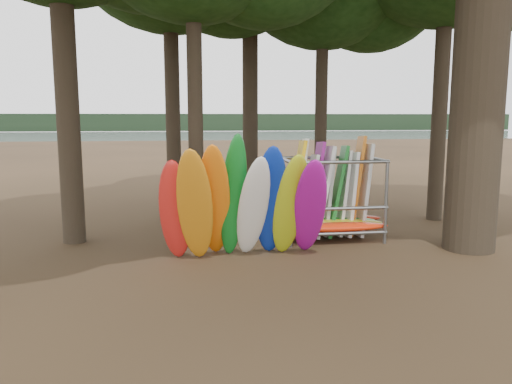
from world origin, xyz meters
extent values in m
plane|color=#47331E|center=(0.00, 0.00, 0.00)|extent=(120.00, 120.00, 0.00)
plane|color=gray|center=(0.00, 60.00, 0.00)|extent=(160.00, 160.00, 0.00)
cube|color=black|center=(0.00, 110.00, 2.00)|extent=(160.00, 4.00, 4.00)
cylinder|color=black|center=(-5.18, 2.67, 5.59)|extent=(0.57, 0.57, 11.18)
cylinder|color=black|center=(-2.63, 5.76, 5.48)|extent=(0.47, 0.47, 10.96)
cylinder|color=black|center=(0.02, 6.90, 7.10)|extent=(0.54, 0.54, 14.21)
cylinder|color=black|center=(2.42, 6.34, 5.18)|extent=(0.41, 0.41, 10.36)
cylinder|color=black|center=(-1.98, 2.62, 5.26)|extent=(0.39, 0.39, 10.53)
cylinder|color=black|center=(5.59, 4.10, 5.57)|extent=(0.47, 0.47, 11.14)
ellipsoid|color=red|center=(-2.51, 0.42, 1.18)|extent=(0.83, 1.18, 2.46)
ellipsoid|color=orange|center=(-2.08, 0.10, 1.31)|extent=(0.98, 1.66, 2.74)
ellipsoid|color=orange|center=(-1.64, 0.34, 1.35)|extent=(0.87, 1.92, 2.84)
ellipsoid|color=#117222|center=(-1.21, 0.41, 1.45)|extent=(0.73, 1.42, 3.01)
ellipsoid|color=white|center=(-0.78, 0.29, 1.22)|extent=(0.88, 1.71, 2.58)
ellipsoid|color=#0D2A9E|center=(-0.35, 0.42, 1.32)|extent=(0.89, 1.55, 2.76)
ellipsoid|color=#A0AD16|center=(0.09, 0.37, 1.23)|extent=(0.93, 1.45, 2.58)
ellipsoid|color=#9E108D|center=(0.52, 0.27, 1.19)|extent=(0.94, 1.86, 2.54)
ellipsoid|color=#F4300D|center=(1.57, 1.61, 0.42)|extent=(2.86, 0.55, 0.24)
ellipsoid|color=#AE9E17|center=(1.57, 1.96, 0.42)|extent=(2.81, 0.55, 0.24)
ellipsoid|color=#1A791C|center=(1.57, 2.25, 0.42)|extent=(2.68, 0.55, 0.24)
ellipsoid|color=red|center=(1.57, 2.59, 0.42)|extent=(3.21, 0.55, 0.24)
cube|color=#E7B00C|center=(0.60, 2.22, 1.32)|extent=(0.57, 0.78, 2.65)
cube|color=white|center=(0.80, 2.40, 1.33)|extent=(0.43, 0.77, 2.69)
cube|color=white|center=(0.99, 2.23, 1.13)|extent=(0.48, 0.75, 2.28)
cube|color=#971989|center=(1.18, 2.39, 1.29)|extent=(0.51, 0.79, 2.60)
cube|color=white|center=(1.38, 2.20, 1.25)|extent=(0.58, 0.79, 2.50)
cube|color=silver|center=(1.57, 2.40, 1.21)|extent=(0.33, 0.77, 2.45)
cube|color=#1A7826|center=(1.76, 2.23, 1.25)|extent=(0.61, 0.74, 2.51)
cube|color=white|center=(1.95, 2.36, 1.17)|extent=(0.43, 0.79, 2.36)
cube|color=white|center=(2.15, 2.24, 1.15)|extent=(0.37, 0.78, 2.33)
cube|color=orange|center=(2.34, 2.39, 1.37)|extent=(0.50, 0.77, 2.75)
cube|color=silver|center=(2.53, 2.20, 1.26)|extent=(0.40, 0.77, 2.55)
camera|label=1|loc=(-2.25, -10.62, 3.24)|focal=35.00mm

